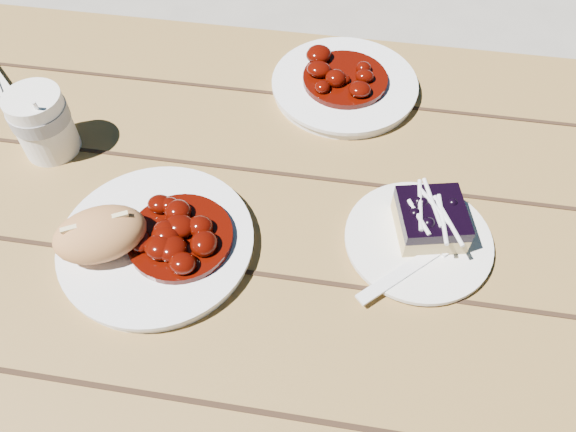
# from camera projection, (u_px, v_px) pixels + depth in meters

# --- Properties ---
(ground) EXTENTS (60.00, 60.00, 0.00)m
(ground) POSITION_uv_depth(u_px,v_px,m) (118.00, 385.00, 1.35)
(ground) COLOR gray
(ground) RESTS_ON ground
(picnic_table) EXTENTS (2.00, 1.55, 0.75)m
(picnic_table) POSITION_uv_depth(u_px,v_px,m) (28.00, 250.00, 0.88)
(picnic_table) COLOR brown
(picnic_table) RESTS_ON ground
(main_plate) EXTENTS (0.23, 0.23, 0.02)m
(main_plate) POSITION_uv_depth(u_px,v_px,m) (157.00, 244.00, 0.68)
(main_plate) COLOR white
(main_plate) RESTS_ON picnic_table
(goulash_stew) EXTENTS (0.13, 0.13, 0.04)m
(goulash_stew) POSITION_uv_depth(u_px,v_px,m) (178.00, 230.00, 0.66)
(goulash_stew) COLOR #430802
(goulash_stew) RESTS_ON main_plate
(bread_roll) EXTENTS (0.13, 0.11, 0.06)m
(bread_roll) POSITION_uv_depth(u_px,v_px,m) (100.00, 234.00, 0.65)
(bread_roll) COLOR #BA7D47
(bread_roll) RESTS_ON main_plate
(dessert_plate) EXTENTS (0.17, 0.17, 0.01)m
(dessert_plate) POSITION_uv_depth(u_px,v_px,m) (418.00, 241.00, 0.69)
(dessert_plate) COLOR white
(dessert_plate) RESTS_ON picnic_table
(blueberry_cake) EXTENTS (0.09, 0.09, 0.05)m
(blueberry_cake) POSITION_uv_depth(u_px,v_px,m) (431.00, 219.00, 0.68)
(blueberry_cake) COLOR #D3B673
(blueberry_cake) RESTS_ON dessert_plate
(fork_dessert) EXTENTS (0.13, 0.13, 0.00)m
(fork_dessert) POSITION_uv_depth(u_px,v_px,m) (401.00, 273.00, 0.65)
(fork_dessert) COLOR white
(fork_dessert) RESTS_ON dessert_plate
(coffee_cup) EXTENTS (0.08, 0.08, 0.09)m
(coffee_cup) POSITION_uv_depth(u_px,v_px,m) (43.00, 123.00, 0.75)
(coffee_cup) COLOR white
(coffee_cup) RESTS_ON picnic_table
(second_plate) EXTENTS (0.22, 0.22, 0.02)m
(second_plate) POSITION_uv_depth(u_px,v_px,m) (344.00, 86.00, 0.86)
(second_plate) COLOR white
(second_plate) RESTS_ON picnic_table
(second_stew) EXTENTS (0.13, 0.13, 0.04)m
(second_stew) POSITION_uv_depth(u_px,v_px,m) (346.00, 71.00, 0.84)
(second_stew) COLOR #430802
(second_stew) RESTS_ON second_plate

